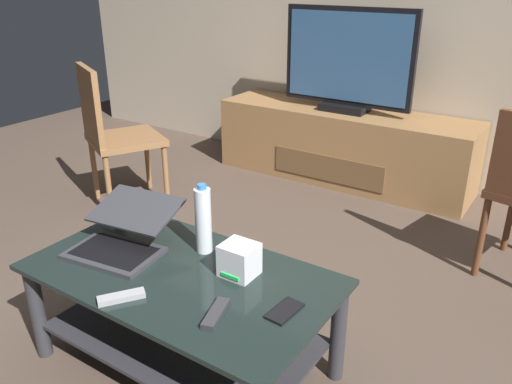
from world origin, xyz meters
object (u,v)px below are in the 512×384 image
object	(u,v)px
cell_phone	(285,311)
soundbar_remote	(216,313)
television	(348,62)
coffee_table	(182,303)
water_bottle_near	(203,220)
router_box	(239,260)
tv_remote	(121,297)
media_cabinet	(343,145)
laptop	(123,235)
side_chair	(112,130)

from	to	relation	value
cell_phone	soundbar_remote	distance (m)	0.23
television	soundbar_remote	bearing A→B (deg)	-75.13
coffee_table	television	size ratio (longest dim) A/B	1.21
water_bottle_near	cell_phone	distance (m)	0.52
television	soundbar_remote	world-z (taller)	television
water_bottle_near	soundbar_remote	bearing A→B (deg)	-46.41
coffee_table	soundbar_remote	bearing A→B (deg)	-26.57
water_bottle_near	soundbar_remote	distance (m)	0.45
router_box	tv_remote	distance (m)	0.44
television	water_bottle_near	world-z (taller)	television
television	cell_phone	world-z (taller)	television
media_cabinet	tv_remote	bearing A→B (deg)	-83.22
router_box	cell_phone	world-z (taller)	router_box
media_cabinet	cell_phone	size ratio (longest dim) A/B	13.61
tv_remote	laptop	bearing A→B (deg)	170.15
media_cabinet	laptop	xyz separation A→B (m)	(0.04, -2.21, 0.23)
water_bottle_near	cell_phone	world-z (taller)	water_bottle_near
router_box	laptop	bearing A→B (deg)	-168.96
water_bottle_near	side_chair	bearing A→B (deg)	150.84
tv_remote	soundbar_remote	distance (m)	0.34
media_cabinet	laptop	bearing A→B (deg)	-89.09
television	side_chair	xyz separation A→B (m)	(-1.06, -1.25, -0.36)
coffee_table	laptop	distance (m)	0.37
television	water_bottle_near	distance (m)	2.07
coffee_table	media_cabinet	xyz separation A→B (m)	(-0.35, 2.22, -0.03)
media_cabinet	laptop	distance (m)	2.22
media_cabinet	coffee_table	bearing A→B (deg)	-81.16
laptop	router_box	bearing A→B (deg)	11.04
coffee_table	soundbar_remote	size ratio (longest dim) A/B	7.27
side_chair	soundbar_remote	xyz separation A→B (m)	(1.68, -1.08, -0.08)
laptop	water_bottle_near	world-z (taller)	water_bottle_near
media_cabinet	water_bottle_near	xyz separation A→B (m)	(0.32, -2.04, 0.31)
television	cell_phone	xyz separation A→B (m)	(0.80, -2.20, -0.44)
water_bottle_near	tv_remote	size ratio (longest dim) A/B	1.81
coffee_table	water_bottle_near	world-z (taller)	water_bottle_near
coffee_table	tv_remote	xyz separation A→B (m)	(-0.05, -0.24, 0.15)
television	router_box	xyz separation A→B (m)	(0.54, -2.09, -0.38)
coffee_table	router_box	size ratio (longest dim) A/B	9.17
television	tv_remote	world-z (taller)	television
router_box	tv_remote	bearing A→B (deg)	-124.75
media_cabinet	water_bottle_near	distance (m)	2.09
coffee_table	water_bottle_near	distance (m)	0.33
coffee_table	television	world-z (taller)	television
router_box	water_bottle_near	world-z (taller)	water_bottle_near
water_bottle_near	laptop	bearing A→B (deg)	-150.13
coffee_table	media_cabinet	world-z (taller)	media_cabinet
coffee_table	soundbar_remote	world-z (taller)	soundbar_remote
coffee_table	side_chair	xyz separation A→B (m)	(-1.40, 0.95, 0.22)
coffee_table	cell_phone	world-z (taller)	cell_phone
coffee_table	cell_phone	xyz separation A→B (m)	(0.45, 0.00, 0.14)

